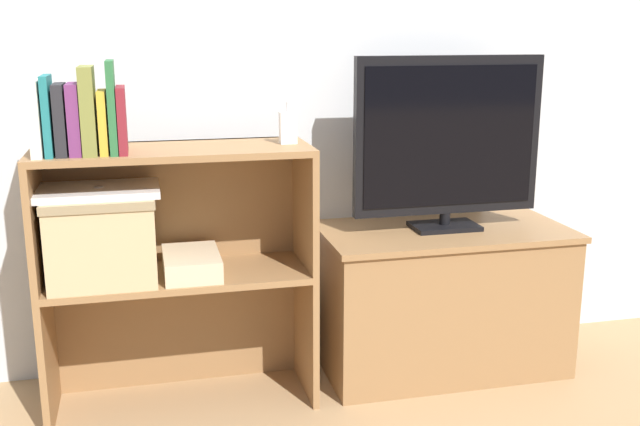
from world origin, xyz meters
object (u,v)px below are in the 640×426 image
book_ivory (37,118)px  magazine_stack (192,263)px  tv_stand (441,298)px  book_teal (48,116)px  baby_monitor (288,128)px  book_plum (75,119)px  storage_basket_left (102,234)px  book_olive (88,111)px  book_mustard (103,122)px  tv (448,140)px  laptop (99,191)px  book_forest (112,107)px  book_charcoal (61,120)px  book_maroon (122,120)px

book_ivory → magazine_stack: bearing=4.7°
tv_stand → book_teal: book_teal is taller
baby_monitor → book_plum: bearing=-174.7°
book_ivory → storage_basket_left: (0.15, 0.04, -0.34)m
book_olive → book_mustard: bearing=0.0°
book_ivory → tv: bearing=4.9°
laptop → magazine_stack: size_ratio=1.38×
laptop → storage_basket_left: bearing=172.9°
tv → book_olive: (-1.11, -0.11, 0.13)m
book_forest → baby_monitor: (0.50, 0.06, -0.08)m
book_charcoal → book_plum: 0.04m
baby_monitor → book_teal: bearing=-175.2°
book_teal → book_maroon: size_ratio=1.18×
book_maroon → storage_basket_left: bearing=152.1°
book_olive → book_mustard: (0.04, 0.00, -0.03)m
tv_stand → laptop: size_ratio=2.45×
book_teal → book_forest: book_forest is taller
tv → book_teal: bearing=-175.0°
book_mustard → book_maroon: bearing=0.0°
book_olive → laptop: bearing=76.4°
book_ivory → book_charcoal: size_ratio=1.06×
book_teal → book_plum: (0.07, 0.00, -0.01)m
book_ivory → book_maroon: size_ratio=1.12×
book_olive → laptop: size_ratio=0.71×
book_maroon → storage_basket_left: size_ratio=0.60×
book_forest → magazine_stack: size_ratio=1.04×
baby_monitor → book_charcoal: bearing=-175.0°
book_mustard → magazine_stack: 0.49m
tv_stand → tv: (0.00, -0.00, 0.55)m
book_forest → magazine_stack: book_forest is taller
tv_stand → book_forest: book_forest is taller
baby_monitor → tv_stand: bearing=5.5°
book_charcoal → laptop: book_charcoal is taller
tv → storage_basket_left: 1.12m
tv → book_teal: tv is taller
storage_basket_left → book_olive: bearing=-103.6°
tv_stand → storage_basket_left: size_ratio=2.70×
baby_monitor → laptop: size_ratio=0.37×
book_mustard → book_charcoal: bearing=-180.0°
book_teal → baby_monitor: bearing=4.8°
book_ivory → book_mustard: 0.17m
book_teal → storage_basket_left: bearing=19.6°
book_charcoal → book_olive: book_olive is taller
book_charcoal → book_plum: size_ratio=1.00×
book_ivory → book_forest: bearing=0.0°
storage_basket_left → book_mustard: bearing=-57.0°
book_teal → book_maroon: 0.19m
book_charcoal → book_mustard: bearing=0.0°
book_ivory → baby_monitor: size_ratio=1.63×
tv → book_plum: size_ratio=3.26×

